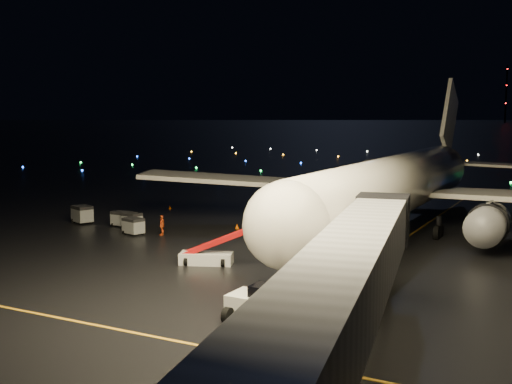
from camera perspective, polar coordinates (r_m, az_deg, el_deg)
lane_centre at (r=54.92m, az=11.11°, el=-5.45°), size 0.25×80.00×0.02m
airliner at (r=64.49m, az=12.92°, el=3.55°), size 56.66×53.83×16.05m
pushback_tug at (r=37.08m, az=0.89°, el=-9.81°), size 4.35×2.35×2.04m
belt_loader at (r=50.34m, az=-4.45°, el=-4.79°), size 6.22×3.65×2.92m
crew_c at (r=62.69m, az=-8.36°, el=-2.94°), size 0.82×1.23×1.94m
safety_cone_0 at (r=59.37m, az=6.80°, el=-4.16°), size 0.62×0.62×0.55m
safety_cone_1 at (r=61.85m, az=8.09°, el=-3.77°), size 0.49×0.49×0.46m
safety_cone_2 at (r=65.51m, az=-1.69°, el=-3.07°), size 0.54×0.54×0.51m
safety_cone_3 at (r=79.47m, az=-7.65°, el=-1.35°), size 0.43×0.43×0.46m
radio_mast at (r=781.63m, az=21.35°, el=8.09°), size 1.80×1.80×64.00m
taxiway_lights at (r=145.51m, az=16.77°, el=2.21°), size 164.00×92.00×0.36m
baggage_cart_0 at (r=63.35m, az=-10.85°, el=-3.02°), size 2.23×1.82×1.65m
baggage_cart_1 at (r=66.77m, az=-10.98°, el=-2.52°), size 2.13×1.68×1.61m
baggage_cart_2 at (r=68.21m, az=-11.90°, el=-2.36°), size 1.92×1.40×1.58m
baggage_cart_3 at (r=71.08m, az=-15.19°, el=-1.95°), size 2.65×2.27×1.89m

